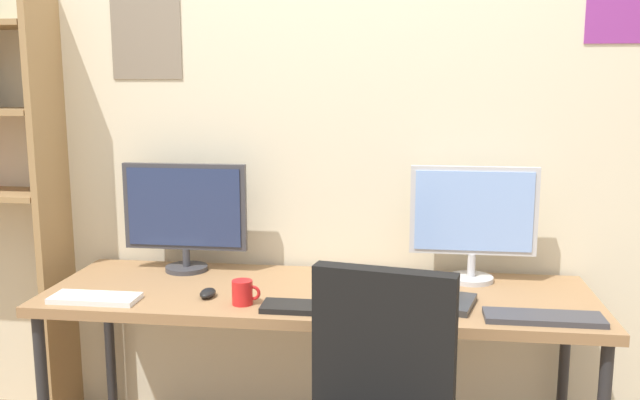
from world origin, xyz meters
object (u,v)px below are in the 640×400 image
keyboard_left (95,298)px  computer_mouse (208,293)px  keyboard_right (544,318)px  laptop_closed (429,300)px  monitor_right (473,218)px  desk (318,303)px  keyboard_center (310,307)px  monitor_left (185,213)px  coffee_mug (243,292)px

keyboard_left → computer_mouse: (0.40, 0.10, 0.01)m
keyboard_right → laptop_closed: bearing=161.2°
monitor_right → keyboard_right: monitor_right is taller
desk → keyboard_center: (0.00, -0.23, 0.06)m
keyboard_left → laptop_closed: (1.23, 0.13, 0.00)m
computer_mouse → keyboard_left: bearing=-166.6°
computer_mouse → monitor_left: bearing=119.6°
keyboard_right → coffee_mug: 1.06m
monitor_left → laptop_closed: size_ratio=1.66×
monitor_right → laptop_closed: 0.44m
desk → keyboard_right: size_ratio=5.29×
monitor_right → keyboard_center: (-0.60, -0.44, -0.25)m
keyboard_center → computer_mouse: bearing=166.6°
monitor_right → desk: bearing=-160.5°
monitor_left → desk: bearing=-19.5°
keyboard_left → laptop_closed: bearing=6.1°
keyboard_center → keyboard_right: bearing=0.0°
keyboard_left → keyboard_center: same height
desk → monitor_left: bearing=160.5°
computer_mouse → laptop_closed: computer_mouse is taller
computer_mouse → monitor_right: bearing=19.1°
computer_mouse → coffee_mug: 0.17m
keyboard_center → laptop_closed: laptop_closed is taller
monitor_right → keyboard_right: (0.21, -0.44, -0.25)m
desk → keyboard_left: size_ratio=6.50×
monitor_left → laptop_closed: monitor_left is taller
desk → coffee_mug: 0.33m
coffee_mug → monitor_left: bearing=130.4°
keyboard_right → computer_mouse: (-1.21, 0.10, 0.01)m
monitor_right → computer_mouse: size_ratio=5.25×
monitor_left → coffee_mug: 0.58m
keyboard_left → monitor_right: bearing=17.5°
monitor_left → coffee_mug: monitor_left is taller
monitor_left → coffee_mug: bearing=-49.6°
monitor_left → monitor_right: 1.20m
coffee_mug → laptop_closed: bearing=8.3°
keyboard_center → coffee_mug: bearing=172.6°
monitor_left → keyboard_left: 0.55m
keyboard_left → monitor_left: bearing=65.0°
desk → computer_mouse: size_ratio=22.01×
monitor_right → laptop_closed: (-0.18, -0.31, -0.25)m
keyboard_left → laptop_closed: size_ratio=1.02×
desk → keyboard_right: bearing=-15.9°
keyboard_center → laptop_closed: 0.44m
monitor_left → monitor_right: monitor_right is taller
monitor_right → keyboard_left: 1.50m
keyboard_right → coffee_mug: size_ratio=3.77×
keyboard_right → monitor_left: bearing=162.5°
keyboard_center → laptop_closed: size_ratio=1.08×
keyboard_right → laptop_closed: size_ratio=1.25×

